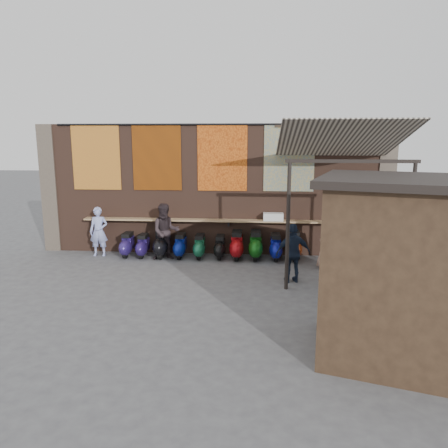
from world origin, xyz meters
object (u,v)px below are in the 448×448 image
object	(u,v)px
scooter_stool_0	(127,245)
market_stall	(413,275)
scooter_stool_4	(200,247)
scooter_stool_3	(180,246)
scooter_stool_8	(276,247)
scooter_stool_9	(294,246)
shopper_navy	(293,253)
scooter_stool_6	(237,245)
shelf_box	(273,217)
scooter_stool_2	(162,243)
scooter_stool_5	(220,247)
scooter_stool_7	(256,245)
shopper_grey	(376,263)
scooter_stool_1	(143,246)
shopper_tan	(328,240)
diner_left	(99,232)
diner_right	(166,232)

from	to	relation	value
scooter_stool_0	market_stall	distance (m)	8.78
scooter_stool_0	scooter_stool_4	size ratio (longest dim) A/B	1.03
scooter_stool_3	scooter_stool_8	size ratio (longest dim) A/B	0.95
scooter_stool_9	shopper_navy	xyz separation A→B (m)	(-0.21, -2.09, 0.33)
scooter_stool_8	scooter_stool_9	xyz separation A→B (m)	(0.55, 0.05, 0.04)
scooter_stool_6	shopper_navy	world-z (taller)	shopper_navy
shelf_box	scooter_stool_8	distance (m)	0.92
scooter_stool_2	market_stall	bearing A→B (deg)	-47.34
shopper_navy	market_stall	world-z (taller)	market_stall
scooter_stool_5	market_stall	size ratio (longest dim) A/B	0.25
shelf_box	market_stall	bearing A→B (deg)	-71.85
scooter_stool_4	scooter_stool_9	distance (m)	2.84
scooter_stool_7	shopper_grey	distance (m)	3.96
scooter_stool_9	scooter_stool_0	bearing A→B (deg)	-179.50
scooter_stool_3	shopper_grey	world-z (taller)	shopper_grey
scooter_stool_1	scooter_stool_2	distance (m)	0.59
scooter_stool_8	shopper_tan	xyz separation A→B (m)	(1.40, -0.80, 0.43)
scooter_stool_7	shelf_box	bearing A→B (deg)	31.19
scooter_stool_4	scooter_stool_5	distance (m)	0.62
scooter_stool_1	scooter_stool_4	size ratio (longest dim) A/B	0.98
scooter_stool_1	scooter_stool_8	distance (m)	4.04
scooter_stool_6	shopper_navy	size ratio (longest dim) A/B	0.58
scooter_stool_0	diner_left	size ratio (longest dim) A/B	0.50
scooter_stool_0	scooter_stool_6	distance (m)	3.37
scooter_stool_5	diner_right	distance (m)	1.69
scooter_stool_2	scooter_stool_5	bearing A→B (deg)	-0.54
shopper_navy	scooter_stool_6	bearing A→B (deg)	-66.29
scooter_stool_5	scooter_stool_0	bearing A→B (deg)	-179.97
diner_right	shopper_tan	bearing A→B (deg)	-22.33
scooter_stool_5	scooter_stool_8	bearing A→B (deg)	-0.30
scooter_stool_3	market_stall	bearing A→B (deg)	-50.42
scooter_stool_2	market_stall	xyz separation A→B (m)	(5.39, -5.85, 1.02)
scooter_stool_3	diner_right	size ratio (longest dim) A/B	0.45
scooter_stool_3	scooter_stool_5	size ratio (longest dim) A/B	1.06
scooter_stool_7	scooter_stool_2	bearing A→B (deg)	179.67
shopper_tan	diner_left	bearing A→B (deg)	126.07
scooter_stool_0	scooter_stool_9	distance (m)	5.09
scooter_stool_6	diner_left	bearing A→B (deg)	179.68
scooter_stool_6	shopper_grey	distance (m)	4.37
scooter_stool_7	scooter_stool_9	xyz separation A→B (m)	(1.15, 0.04, 0.00)
scooter_stool_1	scooter_stool_4	xyz separation A→B (m)	(1.75, 0.01, 0.01)
scooter_stool_4	shopper_navy	xyz separation A→B (m)	(2.64, -2.03, 0.40)
scooter_stool_9	diner_right	bearing A→B (deg)	-175.91
scooter_stool_5	scooter_stool_9	distance (m)	2.23
shelf_box	diner_left	distance (m)	5.36
scooter_stool_6	market_stall	xyz separation A→B (m)	(3.10, -5.83, 1.03)
shopper_grey	scooter_stool_6	bearing A→B (deg)	-36.95
scooter_stool_1	diner_right	xyz separation A→B (m)	(0.76, -0.20, 0.50)
diner_left	shopper_grey	size ratio (longest dim) A/B	1.01
diner_left	scooter_stool_8	bearing A→B (deg)	-4.29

